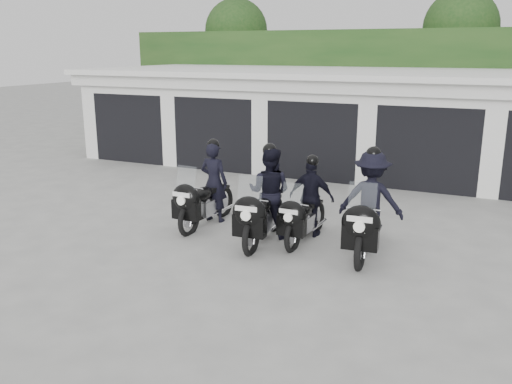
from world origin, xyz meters
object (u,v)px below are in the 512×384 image
at_px(police_bike_c, 308,203).
at_px(police_bike_b, 266,199).
at_px(police_bike_a, 207,191).
at_px(police_bike_d, 369,206).

bearing_deg(police_bike_c, police_bike_b, -151.24).
relative_size(police_bike_a, police_bike_d, 0.94).
relative_size(police_bike_b, police_bike_d, 0.97).
relative_size(police_bike_b, police_bike_c, 1.13).
xyz_separation_m(police_bike_b, police_bike_d, (1.96, 0.20, 0.03)).
bearing_deg(police_bike_b, police_bike_d, 1.50).
bearing_deg(police_bike_b, police_bike_c, 21.82).
bearing_deg(police_bike_d, police_bike_a, 173.56).
bearing_deg(police_bike_a, police_bike_b, -9.41).
height_order(police_bike_a, police_bike_b, police_bike_b).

